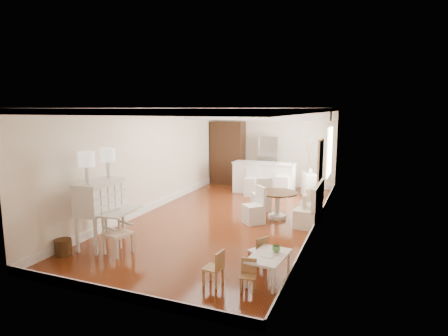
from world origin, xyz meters
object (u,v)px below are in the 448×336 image
Objects in this scene: gustavian_armchair at (118,233)px; kids_chair_c at (248,276)px; fridge at (278,162)px; bar_stool_left at (251,182)px; pantry_cabinet at (228,153)px; kids_table at (269,268)px; bar_stool_right at (283,180)px; kids_chair_a at (213,268)px; sideboard at (309,185)px; breakfast_counter at (264,178)px; secretary_bureau at (101,213)px; slip_chair_near at (254,205)px; kids_chair_b at (258,250)px; dining_table at (277,205)px; slip_chair_far at (261,194)px; wicker_basket at (63,247)px.

gustavian_armchair is 2.86m from kids_chair_c.
fridge is at bearing 89.65° from kids_chair_c.
pantry_cabinet reaches higher than bar_stool_left.
kids_table is 5.97m from bar_stool_right.
sideboard is (0.44, 6.75, 0.08)m from kids_chair_a.
gustavian_armchair reaches higher than kids_table.
kids_table is 0.43× the size of breakfast_counter.
breakfast_counter is at bearing 68.83° from secretary_bureau.
bar_stool_left reaches higher than sideboard.
kids_chair_c is 3.47m from slip_chair_near.
dining_table is at bearing -139.84° from kids_chair_b.
dining_table is (-0.70, 3.49, 0.12)m from kids_table.
secretary_bureau is 3.57m from slip_chair_near.
gustavian_armchair is at bearing -101.20° from breakfast_counter.
secretary_bureau is 4.44m from slip_chair_far.
sideboard is (3.16, -0.96, -0.78)m from pantry_cabinet.
bar_stool_left reaches higher than gustavian_armchair.
dining_table is at bearing -81.59° from bar_stool_right.
bar_stool_right reaches higher than kids_table.
sideboard is at bearing 26.36° from bar_stool_right.
bar_stool_right is 0.88m from sideboard.
kids_table is at bearing -75.87° from bar_stool_left.
breakfast_counter reaches higher than sideboard.
fridge is (1.90, -0.03, -0.25)m from pantry_cabinet.
dining_table is at bearing -76.37° from fridge.
slip_chair_near is 1.23m from slip_chair_far.
bar_stool_right reaches higher than gustavian_armchair.
dining_table reaches higher than kids_chair_b.
bar_stool_left is at bearing -166.58° from bar_stool_right.
breakfast_counter is (-1.02, 6.63, 0.22)m from kids_chair_a.
kids_chair_a is 0.63× the size of slip_chair_far.
breakfast_counter is 1.14m from fridge.
wicker_basket is 0.34× the size of bar_stool_left.
kids_table is at bearing -73.66° from breakfast_counter.
pantry_cabinet is at bearing 179.10° from fridge.
slip_chair_far is 1.01× the size of bar_stool_left.
dining_table is 2.41m from bar_stool_right.
dining_table is at bearing -53.13° from pantry_cabinet.
slip_chair_far reaches higher than slip_chair_near.
kids_chair_c is (-0.20, -0.48, 0.03)m from kids_table.
kids_chair_c is at bearing 41.04° from kids_chair_b.
slip_chair_far is 3.90m from pantry_cabinet.
wicker_basket is 0.17× the size of fridge.
sideboard is at bearing -150.53° from slip_chair_far.
slip_chair_far reaches higher than wicker_basket.
breakfast_counter is 2.20× the size of bar_stool_left.
slip_chair_far is (-0.52, 4.56, 0.17)m from kids_chair_a.
bar_stool_left is (-1.75, 5.10, 0.18)m from kids_chair_b.
gustavian_armchair is 5.64m from bar_stool_left.
kids_table is 0.38× the size of pantry_cabinet.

